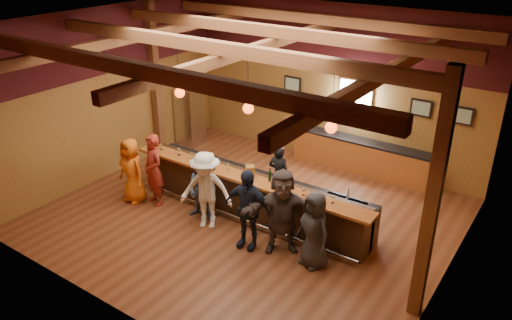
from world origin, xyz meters
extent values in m
plane|color=brown|center=(0.00, 0.00, 0.00)|extent=(9.00, 9.00, 0.00)
cube|color=brown|center=(0.00, 4.00, 2.25)|extent=(9.00, 0.04, 4.50)
cube|color=brown|center=(0.00, -4.00, 2.25)|extent=(9.00, 0.04, 4.50)
cube|color=brown|center=(-4.50, 0.00, 2.25)|extent=(0.04, 8.00, 4.50)
cube|color=brown|center=(4.50, 0.00, 2.25)|extent=(0.04, 8.00, 4.50)
cube|color=brown|center=(0.00, 0.00, 4.50)|extent=(9.00, 8.00, 0.04)
cube|color=#3E1013|center=(0.00, 3.98, 3.65)|extent=(9.00, 0.01, 1.70)
cube|color=#3E1013|center=(-4.48, 0.00, 3.65)|extent=(0.01, 8.00, 1.70)
cube|color=#3E1013|center=(4.48, 0.00, 3.65)|extent=(0.01, 8.00, 1.70)
cube|color=brown|center=(-4.35, 1.50, 2.25)|extent=(0.22, 0.22, 4.50)
cube|color=brown|center=(4.35, -1.00, 2.25)|extent=(0.22, 0.22, 4.50)
cube|color=brown|center=(0.00, -3.00, 4.20)|extent=(8.80, 0.20, 0.25)
cube|color=brown|center=(0.00, -1.00, 4.20)|extent=(8.80, 0.20, 0.25)
cube|color=brown|center=(0.00, 1.00, 4.20)|extent=(8.80, 0.20, 0.25)
cube|color=brown|center=(0.00, 3.00, 4.20)|extent=(8.80, 0.20, 0.25)
cube|color=brown|center=(-3.00, 0.00, 3.95)|extent=(0.18, 7.80, 0.22)
cube|color=brown|center=(0.00, 0.00, 3.95)|extent=(0.18, 7.80, 0.22)
cube|color=brown|center=(3.00, 0.00, 3.95)|extent=(0.18, 7.80, 0.22)
cube|color=black|center=(0.00, 0.00, 0.53)|extent=(6.00, 0.60, 1.05)
cube|color=brown|center=(0.00, -0.18, 1.08)|extent=(6.30, 0.50, 0.06)
cube|color=black|center=(0.00, 0.38, 0.93)|extent=(6.00, 0.48, 0.05)
cube|color=black|center=(0.00, 0.38, 0.45)|extent=(6.00, 0.48, 0.90)
cube|color=silver|center=(2.00, 0.38, 0.88)|extent=(0.45, 0.40, 0.14)
cube|color=silver|center=(2.50, 0.38, 0.88)|extent=(0.45, 0.40, 0.14)
cylinder|color=silver|center=(0.00, -0.42, 0.15)|extent=(6.00, 0.06, 0.06)
cube|color=brown|center=(1.20, 3.72, 0.45)|extent=(4.00, 0.50, 0.90)
cube|color=black|center=(1.20, 3.72, 0.93)|extent=(4.00, 0.52, 0.05)
cube|color=silver|center=(0.80, 3.95, 2.05)|extent=(0.95, 0.08, 0.95)
cube|color=white|center=(0.80, 3.90, 2.05)|extent=(0.78, 0.01, 0.78)
cube|color=black|center=(-1.20, 3.94, 2.10)|extent=(0.55, 0.04, 0.45)
cube|color=silver|center=(-1.20, 3.92, 2.10)|extent=(0.45, 0.01, 0.35)
cube|color=black|center=(2.60, 3.94, 2.10)|extent=(0.55, 0.04, 0.45)
cube|color=silver|center=(2.60, 3.92, 2.10)|extent=(0.45, 0.01, 0.35)
cube|color=black|center=(3.60, 3.94, 2.10)|extent=(0.55, 0.04, 0.45)
cube|color=silver|center=(3.60, 3.92, 2.10)|extent=(0.45, 0.01, 0.35)
cube|color=brown|center=(-0.40, 3.88, 1.55)|extent=(0.60, 0.18, 0.04)
cylinder|color=black|center=(-0.60, 3.88, 1.70)|extent=(0.07, 0.07, 0.26)
cylinder|color=black|center=(-0.40, 3.88, 1.70)|extent=(0.07, 0.07, 0.26)
cylinder|color=black|center=(-0.20, 3.88, 1.70)|extent=(0.07, 0.07, 0.26)
cube|color=brown|center=(2.00, 3.88, 1.55)|extent=(0.60, 0.18, 0.04)
cylinder|color=black|center=(1.80, 3.88, 1.70)|extent=(0.07, 0.07, 0.26)
cylinder|color=black|center=(2.00, 3.88, 1.70)|extent=(0.07, 0.07, 0.26)
cylinder|color=black|center=(2.20, 3.88, 1.70)|extent=(0.07, 0.07, 0.26)
cylinder|color=black|center=(-2.00, 0.00, 3.33)|extent=(0.01, 0.01, 1.25)
sphere|color=#EF390B|center=(-2.00, 0.00, 2.70)|extent=(0.24, 0.24, 0.24)
cylinder|color=black|center=(0.00, 0.00, 3.33)|extent=(0.01, 0.01, 1.25)
sphere|color=#EF390B|center=(0.00, 0.00, 2.70)|extent=(0.24, 0.24, 0.24)
cylinder|color=black|center=(2.00, 0.00, 3.33)|extent=(0.01, 0.01, 1.25)
sphere|color=#EF390B|center=(2.00, 0.00, 2.70)|extent=(0.24, 0.24, 0.24)
cube|color=silver|center=(-4.10, 2.60, 0.90)|extent=(0.70, 0.70, 1.80)
imported|color=orange|center=(-2.80, -1.02, 0.84)|extent=(0.87, 0.61, 1.67)
imported|color=maroon|center=(-2.24, -0.83, 0.91)|extent=(0.77, 0.62, 1.83)
imported|color=#486490|center=(-0.83, -0.70, 0.76)|extent=(0.82, 0.69, 1.52)
imported|color=white|center=(-0.52, -0.92, 0.93)|extent=(1.38, 1.12, 1.86)
imported|color=#1A2035|center=(0.69, -1.03, 0.91)|extent=(1.11, 0.58, 1.81)
imported|color=#4C3F3C|center=(1.37, -0.74, 0.94)|extent=(1.75, 1.46, 1.88)
imported|color=#2B2B2E|center=(2.17, -0.82, 0.82)|extent=(0.93, 0.77, 1.65)
imported|color=black|center=(0.24, 0.95, 0.77)|extent=(0.59, 0.42, 1.53)
cylinder|color=olive|center=(0.08, -0.05, 1.23)|extent=(0.22, 0.22, 0.24)
cylinder|color=black|center=(0.60, -0.02, 1.23)|extent=(0.07, 0.07, 0.24)
cylinder|color=black|center=(0.60, -0.02, 1.39)|extent=(0.02, 0.02, 0.08)
cylinder|color=black|center=(0.81, -0.08, 1.23)|extent=(0.07, 0.07, 0.23)
cylinder|color=black|center=(0.81, -0.08, 1.39)|extent=(0.02, 0.02, 0.08)
cylinder|color=silver|center=(-2.64, -0.13, 1.11)|extent=(0.07, 0.07, 0.01)
cylinder|color=silver|center=(-2.64, -0.13, 1.16)|extent=(0.01, 0.01, 0.09)
sphere|color=silver|center=(-2.64, -0.13, 1.24)|extent=(0.07, 0.07, 0.07)
cylinder|color=silver|center=(-2.04, -0.13, 1.11)|extent=(0.08, 0.08, 0.01)
cylinder|color=silver|center=(-2.04, -0.13, 1.17)|extent=(0.01, 0.01, 0.11)
sphere|color=silver|center=(-2.04, -0.13, 1.27)|extent=(0.09, 0.09, 0.09)
cylinder|color=silver|center=(-1.63, -0.12, 1.11)|extent=(0.07, 0.07, 0.01)
cylinder|color=silver|center=(-1.63, -0.12, 1.17)|extent=(0.01, 0.01, 0.10)
sphere|color=silver|center=(-1.63, -0.12, 1.25)|extent=(0.08, 0.08, 0.08)
cylinder|color=silver|center=(-0.80, -0.26, 1.11)|extent=(0.07, 0.07, 0.01)
cylinder|color=silver|center=(-0.80, -0.26, 1.17)|extent=(0.01, 0.01, 0.10)
sphere|color=silver|center=(-0.80, -0.26, 1.25)|extent=(0.08, 0.08, 0.08)
cylinder|color=silver|center=(-0.53, -0.09, 1.11)|extent=(0.07, 0.07, 0.01)
cylinder|color=silver|center=(-0.53, -0.09, 1.17)|extent=(0.01, 0.01, 0.10)
sphere|color=silver|center=(-0.53, -0.09, 1.25)|extent=(0.08, 0.08, 0.08)
cylinder|color=silver|center=(0.89, -0.27, 1.11)|extent=(0.06, 0.06, 0.01)
cylinder|color=silver|center=(0.89, -0.27, 1.16)|extent=(0.01, 0.01, 0.09)
sphere|color=silver|center=(0.89, -0.27, 1.23)|extent=(0.07, 0.07, 0.07)
cylinder|color=silver|center=(1.55, -0.17, 1.11)|extent=(0.07, 0.07, 0.01)
cylinder|color=silver|center=(1.55, -0.17, 1.17)|extent=(0.01, 0.01, 0.10)
sphere|color=silver|center=(1.55, -0.17, 1.25)|extent=(0.08, 0.08, 0.08)
cylinder|color=silver|center=(2.20, -0.12, 1.11)|extent=(0.07, 0.07, 0.01)
cylinder|color=silver|center=(2.20, -0.12, 1.17)|extent=(0.01, 0.01, 0.11)
sphere|color=silver|center=(2.20, -0.12, 1.26)|extent=(0.08, 0.08, 0.08)
camera|label=1|loc=(5.97, -8.37, 6.25)|focal=35.00mm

